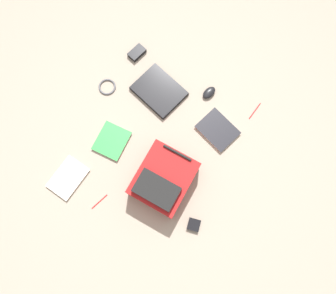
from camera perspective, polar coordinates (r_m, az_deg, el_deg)
ground_plane at (r=2.17m, az=-0.52°, el=0.88°), size 4.04×4.04×0.00m
backpack at (r=2.03m, az=-0.86°, el=-6.03°), size 0.34×0.40×0.21m
laptop at (r=2.27m, az=-1.65°, el=10.19°), size 0.40×0.35×0.03m
book_red at (r=2.19m, az=-10.19°, el=1.10°), size 0.21×0.23×0.02m
book_manual at (r=2.21m, az=9.01°, el=3.08°), size 0.31×0.28×0.02m
book_blue at (r=2.22m, az=-17.72°, el=-5.36°), size 0.21×0.28×0.02m
computer_mouse at (r=2.28m, az=7.48°, el=9.78°), size 0.09×0.12×0.04m
cable_coil at (r=2.34m, az=-11.01°, el=10.69°), size 0.12×0.12×0.01m
power_brick at (r=2.42m, az=-5.68°, el=16.70°), size 0.11×0.14×0.03m
pen_black at (r=2.15m, az=-12.36°, el=-9.68°), size 0.05×0.13×0.01m
pen_blue at (r=2.31m, az=15.55°, el=6.37°), size 0.03×0.14×0.01m
earbud_pouch at (r=2.10m, az=4.72°, el=-13.91°), size 0.09×0.09×0.03m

